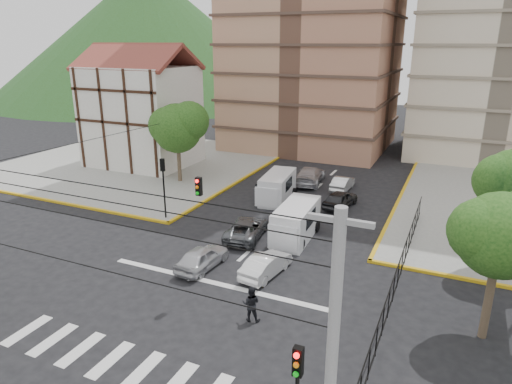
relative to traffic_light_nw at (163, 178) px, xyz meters
The scene contains 21 objects.
ground 11.46m from the traffic_light_nw, 45.00° to the right, with size 160.00×160.00×0.00m, color black.
sidewalk_nw 17.52m from the traffic_light_nw, 135.00° to the left, with size 26.00×26.00×0.15m, color gray.
crosswalk_stripes 16.15m from the traffic_light_nw, 60.52° to the right, with size 12.00×2.40×0.01m, color silver.
stop_line 10.68m from the traffic_light_nw, 40.24° to the right, with size 13.00×0.40×0.01m, color silver.
tudor_building 16.70m from the traffic_light_nw, 132.55° to the left, with size 10.80×8.05×12.23m.
distant_hill 78.84m from the traffic_light_nw, 127.19° to the left, with size 70.00×70.00×28.00m, color #264B19.
park_fence 17.40m from the traffic_light_nw, 11.11° to the right, with size 0.10×22.50×1.66m, color black, non-canonical shape.
tree_park_a 21.75m from the traffic_light_nw, 15.49° to the right, with size 4.41×3.60×6.83m.
tree_tudor 9.42m from the traffic_light_nw, 116.53° to the left, with size 5.39×4.40×7.43m.
traffic_light_nw is the anchor object (origin of this frame).
traffic_light_hanging 12.86m from the traffic_light_nw, 51.58° to the right, with size 18.00×9.12×0.92m.
utility_pole_se 23.82m from the traffic_light_nw, 45.00° to the right, with size 1.40×0.28×9.00m.
van_right_lane 9.96m from the traffic_light_nw, ahead, with size 2.21×5.14×2.28m.
van_left_lane 9.37m from the traffic_light_nw, 50.60° to the left, with size 2.48×5.13×2.22m.
car_silver_front_left 8.63m from the traffic_light_nw, 40.40° to the right, with size 1.55×3.85×1.31m, color silver.
car_white_front_right 11.24m from the traffic_light_nw, 24.92° to the right, with size 1.32×3.79×1.25m, color white.
car_grey_mid_left 7.21m from the traffic_light_nw, ahead, with size 2.11×4.58×1.27m, color #505257.
car_silver_rear_left 14.74m from the traffic_light_nw, 62.31° to the left, with size 2.13×5.25×1.52m, color silver.
car_darkgrey_mid_right 13.60m from the traffic_light_nw, 35.52° to the left, with size 1.60×3.97×1.35m, color #27272A.
car_white_rear_right 15.91m from the traffic_light_nw, 50.55° to the left, with size 1.31×3.74×1.23m, color silver.
pedestrian_crosswalk 14.35m from the traffic_light_nw, 38.86° to the right, with size 0.85×0.66×1.74m, color black.
Camera 1 is at (11.03, -17.62, 12.34)m, focal length 32.00 mm.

